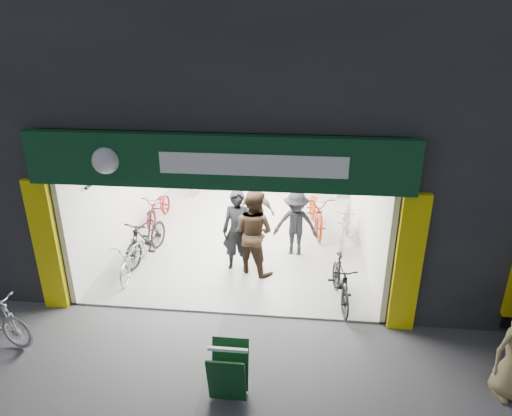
# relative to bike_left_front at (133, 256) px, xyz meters

# --- Properties ---
(ground) EXTENTS (60.00, 60.00, 0.00)m
(ground) POSITION_rel_bike_left_front_xyz_m (2.19, -1.28, -0.42)
(ground) COLOR #56565B
(ground) RESTS_ON ground
(building) EXTENTS (17.00, 10.27, 8.00)m
(building) POSITION_rel_bike_left_front_xyz_m (3.10, 3.71, 3.89)
(building) COLOR #232326
(building) RESTS_ON ground
(bike_left_front) EXTENTS (0.64, 1.64, 0.85)m
(bike_left_front) POSITION_rel_bike_left_front_xyz_m (0.00, 0.00, 0.00)
(bike_left_front) COLOR #B6B5BA
(bike_left_front) RESTS_ON ground
(bike_left_midfront) EXTENTS (0.86, 1.88, 1.09)m
(bike_left_midfront) POSITION_rel_bike_left_front_xyz_m (0.08, 0.67, 0.12)
(bike_left_midfront) COLOR black
(bike_left_midfront) RESTS_ON ground
(bike_left_midback) EXTENTS (0.67, 1.70, 0.88)m
(bike_left_midback) POSITION_rel_bike_left_front_xyz_m (-0.25, 2.71, 0.02)
(bike_left_midback) COLOR maroon
(bike_left_midback) RESTS_ON ground
(bike_left_back) EXTENTS (0.75, 1.82, 1.06)m
(bike_left_back) POSITION_rel_bike_left_front_xyz_m (0.39, 5.29, 0.11)
(bike_left_back) COLOR #ADACB1
(bike_left_back) RESTS_ON ground
(bike_right_front) EXTENTS (0.63, 1.64, 0.96)m
(bike_right_front) POSITION_rel_bike_left_front_xyz_m (4.40, -0.68, 0.06)
(bike_right_front) COLOR black
(bike_right_front) RESTS_ON ground
(bike_right_mid) EXTENTS (0.96, 2.13, 1.08)m
(bike_right_mid) POSITION_rel_bike_left_front_xyz_m (3.99, 2.67, 0.12)
(bike_right_mid) COLOR #97270D
(bike_right_mid) RESTS_ON ground
(bike_right_back) EXTENTS (0.85, 1.83, 1.06)m
(bike_right_back) POSITION_rel_bike_left_front_xyz_m (4.69, 1.94, 0.11)
(bike_right_back) COLOR #ADADB1
(bike_right_back) RESTS_ON ground
(customer_a) EXTENTS (0.72, 0.50, 1.88)m
(customer_a) POSITION_rel_bike_left_front_xyz_m (2.25, 0.40, 0.51)
(customer_a) COLOR black
(customer_a) RESTS_ON ground
(customer_b) EXTENTS (1.17, 1.08, 1.93)m
(customer_b) POSITION_rel_bike_left_front_xyz_m (2.60, 0.35, 0.54)
(customer_b) COLOR #39271A
(customer_b) RESTS_ON ground
(customer_c) EXTENTS (1.07, 0.66, 1.59)m
(customer_c) POSITION_rel_bike_left_front_xyz_m (3.48, 1.20, 0.37)
(customer_c) COLOR black
(customer_c) RESTS_ON ground
(customer_d) EXTENTS (0.99, 0.68, 1.57)m
(customer_d) POSITION_rel_bike_left_front_xyz_m (2.52, 1.92, 0.36)
(customer_d) COLOR #8B6951
(customer_d) RESTS_ON ground
(sandwich_board) EXTENTS (0.58, 0.56, 0.85)m
(sandwich_board) POSITION_rel_bike_left_front_xyz_m (2.62, -3.26, 0.04)
(sandwich_board) COLOR #0E3B18
(sandwich_board) RESTS_ON ground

